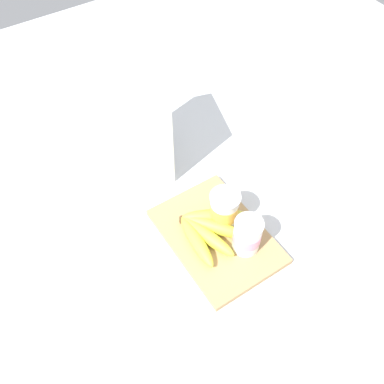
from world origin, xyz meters
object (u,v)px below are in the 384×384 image
(yogurt_cup_back, at_px, (247,235))
(banana_bunch, at_px, (209,229))
(cereal_box, at_px, (152,119))
(yogurt_cup_front, at_px, (224,209))
(cutting_board, at_px, (216,236))

(yogurt_cup_back, xyz_separation_m, banana_bunch, (-0.08, -0.05, -0.03))
(cereal_box, xyz_separation_m, yogurt_cup_front, (0.29, 0.03, -0.08))
(cereal_box, distance_m, yogurt_cup_back, 0.39)
(yogurt_cup_back, relative_size, banana_bunch, 0.54)
(cutting_board, xyz_separation_m, cereal_box, (-0.31, 0.01, 0.14))
(cutting_board, bearing_deg, yogurt_cup_front, 123.87)
(yogurt_cup_front, height_order, yogurt_cup_back, same)
(cereal_box, xyz_separation_m, banana_bunch, (0.30, -0.02, -0.11))
(cutting_board, xyz_separation_m, yogurt_cup_front, (-0.03, 0.04, 0.06))
(cereal_box, xyz_separation_m, yogurt_cup_back, (0.38, 0.03, -0.08))
(banana_bunch, bearing_deg, cereal_box, 175.63)
(banana_bunch, bearing_deg, yogurt_cup_back, 33.69)
(yogurt_cup_back, bearing_deg, banana_bunch, -146.31)
(cutting_board, relative_size, banana_bunch, 1.72)
(cutting_board, height_order, cereal_box, cereal_box)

